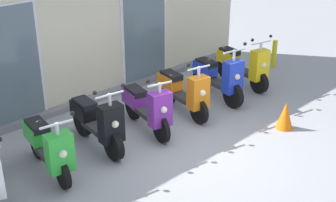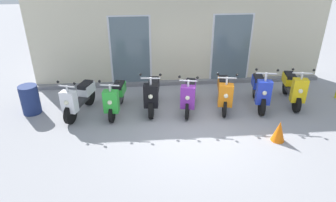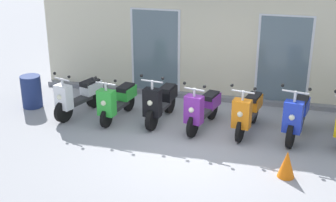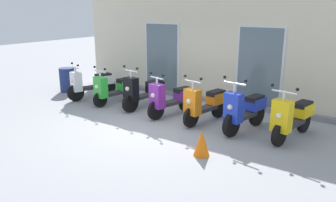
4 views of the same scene
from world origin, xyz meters
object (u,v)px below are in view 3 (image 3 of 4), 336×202
scooter_black (160,102)px  traffic_cone (287,164)px  scooter_white (79,96)px  scooter_blue (297,116)px  scooter_green (117,100)px  scooter_purple (203,108)px  trash_bin (31,91)px  scooter_orange (248,111)px

scooter_black → traffic_cone: 3.46m
scooter_white → scooter_blue: size_ratio=0.99×
scooter_green → traffic_cone: 4.30m
scooter_green → scooter_purple: (2.03, -0.00, 0.01)m
scooter_black → scooter_purple: bearing=-7.0°
trash_bin → scooter_orange: bearing=-1.9°
scooter_green → scooter_white: bearing=178.7°
scooter_green → trash_bin: 2.36m
scooter_green → scooter_orange: (3.03, 0.02, 0.03)m
scooter_black → scooter_orange: bearing=-2.8°
scooter_orange → traffic_cone: scooter_orange is taller
scooter_black → scooter_green: bearing=-173.3°
scooter_orange → trash_bin: scooter_orange is taller
scooter_white → trash_bin: 1.37m
scooter_black → scooter_blue: 3.05m
scooter_blue → traffic_cone: size_ratio=3.03×
scooter_purple → trash_bin: 4.39m
traffic_cone → scooter_white: bearing=160.3°
scooter_white → scooter_purple: (3.02, -0.03, 0.01)m
scooter_orange → trash_bin: (-5.38, 0.17, -0.10)m
scooter_white → scooter_black: (2.01, 0.10, 0.01)m
scooter_green → scooter_black: size_ratio=0.94×
scooter_black → traffic_cone: (2.91, -1.86, -0.22)m
scooter_blue → trash_bin: 6.42m
scooter_purple → traffic_cone: scooter_purple is taller
scooter_black → scooter_purple: size_ratio=1.01×
scooter_green → scooter_orange: bearing=0.4°
scooter_blue → scooter_purple: bearing=-179.9°
scooter_purple → traffic_cone: bearing=-42.5°
scooter_blue → trash_bin: size_ratio=1.94×
scooter_white → scooter_purple: scooter_purple is taller
scooter_green → scooter_orange: size_ratio=0.96×
scooter_purple → scooter_blue: (2.04, 0.01, 0.02)m
scooter_purple → scooter_orange: 1.00m
scooter_green → trash_bin: scooter_green is taller
scooter_green → scooter_purple: bearing=-0.1°
scooter_black → scooter_white: bearing=-177.2°
scooter_white → traffic_cone: scooter_white is taller
scooter_white → traffic_cone: (4.91, -1.76, -0.21)m
traffic_cone → scooter_purple: bearing=137.5°
scooter_purple → traffic_cone: size_ratio=3.03×
scooter_blue → scooter_orange: bearing=178.9°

